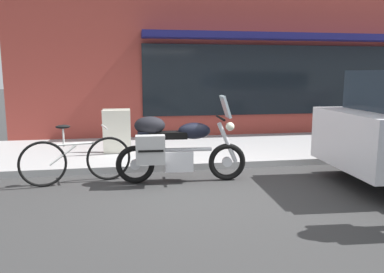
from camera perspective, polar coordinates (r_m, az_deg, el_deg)
ground_plane at (r=5.71m, az=2.39°, el=-8.19°), size 80.00×80.00×0.00m
touring_motorcycle at (r=6.03m, az=-2.78°, el=-1.41°), size 2.09×0.62×1.38m
parked_bicycle at (r=6.29m, az=-16.86°, el=-3.30°), size 1.68×0.55×0.95m
sandwich_board_sign at (r=7.86m, az=-11.15°, el=0.77°), size 0.55×0.41×0.89m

